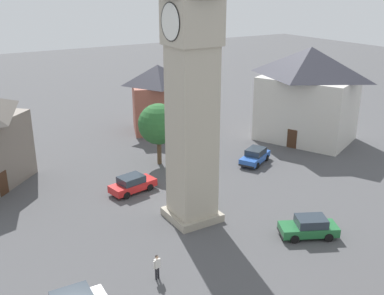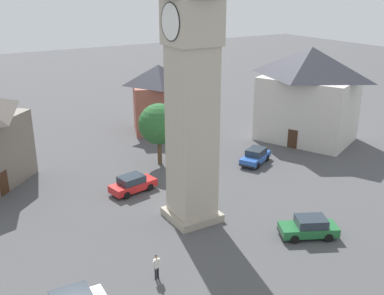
% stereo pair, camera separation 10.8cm
% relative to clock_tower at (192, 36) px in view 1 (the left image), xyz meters
% --- Properties ---
extents(ground_plane, '(200.00, 200.00, 0.00)m').
position_rel_clock_tower_xyz_m(ground_plane, '(-0.00, -0.00, -13.88)').
color(ground_plane, '#4C4C4F').
extents(clock_tower, '(4.41, 4.41, 23.67)m').
position_rel_clock_tower_xyz_m(clock_tower, '(0.00, 0.00, 0.00)').
color(clock_tower, '#A59C89').
rests_on(clock_tower, ground).
extents(car_silver_kerb, '(2.43, 4.37, 1.53)m').
position_rel_clock_tower_xyz_m(car_silver_kerb, '(-6.70, -2.00, -13.12)').
color(car_silver_kerb, red).
rests_on(car_silver_kerb, ground).
extents(car_red_corner, '(3.41, 4.44, 1.53)m').
position_rel_clock_tower_xyz_m(car_red_corner, '(-6.49, 11.43, -13.12)').
color(car_red_corner, '#2D5BB7').
rests_on(car_red_corner, ground).
extents(car_white_side, '(3.35, 4.45, 1.53)m').
position_rel_clock_tower_xyz_m(car_white_side, '(6.74, 5.74, -13.12)').
color(car_white_side, '#236B38').
rests_on(car_white_side, ground).
extents(pedestrian, '(0.30, 0.55, 1.69)m').
position_rel_clock_tower_xyz_m(pedestrian, '(5.54, -5.89, -12.87)').
color(pedestrian, black).
rests_on(pedestrian, ground).
extents(tree, '(4.07, 4.07, 6.23)m').
position_rel_clock_tower_xyz_m(tree, '(-11.39, 3.08, -9.71)').
color(tree, brown).
rests_on(tree, ground).
extents(building_corner_back, '(12.70, 11.37, 10.68)m').
position_rel_clock_tower_xyz_m(building_corner_back, '(-9.47, 21.16, -8.43)').
color(building_corner_back, beige).
rests_on(building_corner_back, ground).
extents(building_hall_far, '(7.47, 7.89, 8.15)m').
position_rel_clock_tower_xyz_m(building_hall_far, '(-21.29, 8.16, -9.72)').
color(building_hall_far, '#995142').
rests_on(building_hall_far, ground).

